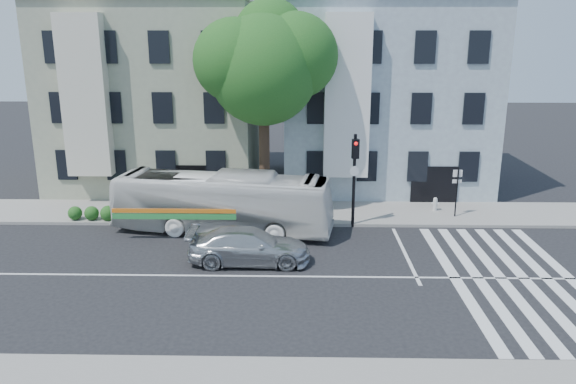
{
  "coord_description": "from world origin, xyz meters",
  "views": [
    {
      "loc": [
        1.85,
        -20.46,
        9.21
      ],
      "look_at": [
        1.34,
        3.84,
        2.4
      ],
      "focal_mm": 35.0,
      "sensor_mm": 36.0,
      "label": 1
    }
  ],
  "objects_px": {
    "bus": "(222,203)",
    "traffic_signal": "(355,168)",
    "sedan": "(249,246)",
    "fire_hydrant": "(435,204)"
  },
  "relations": [
    {
      "from": "sedan",
      "to": "traffic_signal",
      "type": "xyz_separation_m",
      "value": [
        4.74,
        4.56,
        2.28
      ]
    },
    {
      "from": "traffic_signal",
      "to": "bus",
      "type": "bearing_deg",
      "value": 170.49
    },
    {
      "from": "fire_hydrant",
      "to": "sedan",
      "type": "bearing_deg",
      "value": -143.16
    },
    {
      "from": "bus",
      "to": "sedan",
      "type": "relative_size",
      "value": 2.08
    },
    {
      "from": "bus",
      "to": "fire_hydrant",
      "type": "height_order",
      "value": "bus"
    },
    {
      "from": "bus",
      "to": "traffic_signal",
      "type": "distance_m",
      "value": 6.58
    },
    {
      "from": "bus",
      "to": "sedan",
      "type": "xyz_separation_m",
      "value": [
        1.61,
        -3.81,
        -0.73
      ]
    },
    {
      "from": "bus",
      "to": "traffic_signal",
      "type": "relative_size",
      "value": 2.26
    },
    {
      "from": "sedan",
      "to": "traffic_signal",
      "type": "bearing_deg",
      "value": -46.38
    },
    {
      "from": "traffic_signal",
      "to": "fire_hydrant",
      "type": "distance_m",
      "value": 5.79
    }
  ]
}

